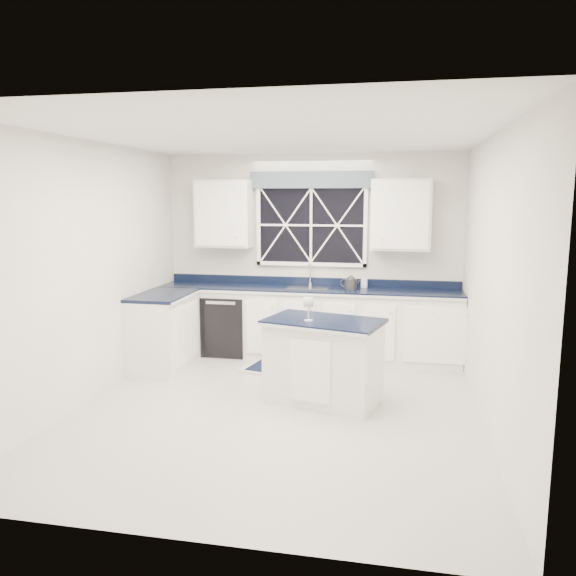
% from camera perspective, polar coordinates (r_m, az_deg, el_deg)
% --- Properties ---
extents(ground, '(4.50, 4.50, 0.00)m').
position_cam_1_polar(ground, '(5.80, -1.19, -12.26)').
color(ground, '#AAAAA6').
rests_on(ground, ground).
extents(back_wall, '(4.00, 0.10, 2.70)m').
position_cam_1_polar(back_wall, '(7.65, 2.39, 3.41)').
color(back_wall, white).
rests_on(back_wall, ground).
extents(base_cabinets, '(3.99, 1.60, 0.90)m').
position_cam_1_polar(base_cabinets, '(7.40, -0.75, -3.85)').
color(base_cabinets, white).
rests_on(base_cabinets, ground).
extents(countertop, '(3.98, 0.64, 0.04)m').
position_cam_1_polar(countertop, '(7.41, 2.02, -0.13)').
color(countertop, black).
rests_on(countertop, base_cabinets).
extents(dishwasher, '(0.60, 0.58, 0.82)m').
position_cam_1_polar(dishwasher, '(7.76, -6.07, -3.59)').
color(dishwasher, black).
rests_on(dishwasher, ground).
extents(window, '(1.65, 0.09, 1.26)m').
position_cam_1_polar(window, '(7.57, 2.36, 6.99)').
color(window, black).
rests_on(window, ground).
extents(upper_cabinets, '(3.10, 0.34, 0.90)m').
position_cam_1_polar(upper_cabinets, '(7.44, 2.22, 7.49)').
color(upper_cabinets, white).
rests_on(upper_cabinets, ground).
extents(faucet, '(0.05, 0.20, 0.30)m').
position_cam_1_polar(faucet, '(7.57, 2.26, 1.44)').
color(faucet, '#B0AFB2').
rests_on(faucet, countertop).
extents(island, '(1.31, 0.98, 0.87)m').
position_cam_1_polar(island, '(5.91, 3.63, -7.35)').
color(island, white).
rests_on(island, ground).
extents(rug, '(1.34, 0.97, 0.02)m').
position_cam_1_polar(rug, '(7.06, 0.62, -8.20)').
color(rug, '#B1B1AC').
rests_on(rug, ground).
extents(kettle, '(0.26, 0.17, 0.19)m').
position_cam_1_polar(kettle, '(7.35, 6.37, 0.58)').
color(kettle, '#323234').
rests_on(kettle, countertop).
extents(wine_glass, '(0.12, 0.12, 0.27)m').
position_cam_1_polar(wine_glass, '(5.70, 2.10, -1.50)').
color(wine_glass, silver).
rests_on(wine_glass, island).
extents(soap_bottle, '(0.09, 0.09, 0.17)m').
position_cam_1_polar(soap_bottle, '(7.49, 7.77, 0.70)').
color(soap_bottle, silver).
rests_on(soap_bottle, countertop).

